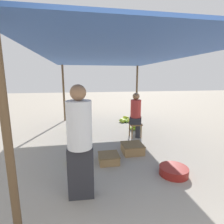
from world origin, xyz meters
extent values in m
cylinder|color=brown|center=(-1.54, 0.30, 1.12)|extent=(0.08, 0.08, 2.24)
cylinder|color=brown|center=(-1.54, 5.91, 1.12)|extent=(0.08, 0.08, 2.24)
cylinder|color=brown|center=(1.54, 5.91, 1.12)|extent=(0.08, 0.08, 2.24)
cube|color=#33569E|center=(0.00, 3.11, 2.26)|extent=(3.47, 6.01, 0.04)
cube|color=#2D2D33|center=(-0.89, 1.00, 0.39)|extent=(0.38, 0.22, 0.77)
cylinder|color=white|center=(-0.89, 1.00, 1.11)|extent=(0.37, 0.37, 0.67)
sphere|color=#9E704C|center=(-0.89, 1.00, 1.55)|extent=(0.22, 0.22, 0.22)
cube|color=brown|center=(0.70, 3.41, 0.40)|extent=(0.34, 0.34, 0.04)
cylinder|color=brown|center=(0.56, 3.27, 0.19)|extent=(0.04, 0.04, 0.38)
cylinder|color=brown|center=(0.83, 3.27, 0.19)|extent=(0.04, 0.04, 0.38)
cylinder|color=brown|center=(0.56, 3.54, 0.19)|extent=(0.04, 0.04, 0.38)
cylinder|color=brown|center=(0.83, 3.54, 0.19)|extent=(0.04, 0.04, 0.38)
cube|color=#2D2D33|center=(0.79, 3.44, 0.21)|extent=(0.24, 0.34, 0.42)
cube|color=#2D2D33|center=(0.70, 3.41, 0.51)|extent=(0.44, 0.44, 0.18)
cylinder|color=#BF3833|center=(0.70, 3.41, 0.86)|extent=(0.38, 0.38, 0.52)
sphere|color=#9E704C|center=(0.70, 3.41, 1.22)|extent=(0.20, 0.20, 0.20)
cylinder|color=maroon|center=(0.77, 1.30, 0.07)|extent=(0.52, 0.52, 0.15)
ellipsoid|color=#9FC430|center=(-1.04, 2.07, 0.06)|extent=(0.13, 0.23, 0.11)
ellipsoid|color=yellow|center=(-1.06, 2.13, 0.09)|extent=(0.33, 0.25, 0.10)
ellipsoid|color=#CAD528|center=(-0.96, 2.08, 0.05)|extent=(0.19, 0.33, 0.11)
ellipsoid|color=#74B337|center=(-1.03, 2.19, 0.07)|extent=(0.24, 0.14, 0.13)
ellipsoid|color=yellow|center=(-1.05, 2.15, 0.07)|extent=(0.24, 0.30, 0.10)
ellipsoid|color=#8ABB33|center=(-0.91, 2.01, 0.05)|extent=(0.27, 0.31, 0.10)
ellipsoid|color=#CAD528|center=(-0.95, 2.06, 0.13)|extent=(0.18, 0.29, 0.11)
ellipsoid|color=yellow|center=(-0.97, 2.09, 0.05)|extent=(0.37, 0.32, 0.10)
ellipsoid|color=#9EC430|center=(-0.89, 3.57, 0.12)|extent=(0.34, 0.29, 0.11)
ellipsoid|color=#BBCF2B|center=(-1.00, 3.50, 0.14)|extent=(0.32, 0.24, 0.15)
ellipsoid|color=#CCD628|center=(-1.06, 3.56, 0.12)|extent=(0.29, 0.11, 0.13)
ellipsoid|color=#82B835|center=(-1.04, 3.57, 0.10)|extent=(0.31, 0.23, 0.10)
ellipsoid|color=#C0D12A|center=(-0.98, 3.58, 0.05)|extent=(0.38, 0.33, 0.10)
ellipsoid|color=#CBD628|center=(-1.08, 4.35, 0.15)|extent=(0.26, 0.25, 0.10)
ellipsoid|color=#90BE32|center=(-1.07, 4.56, 0.05)|extent=(0.27, 0.34, 0.10)
ellipsoid|color=#B0CB2D|center=(-0.95, 4.39, 0.09)|extent=(0.29, 0.20, 0.11)
ellipsoid|color=#A1C52F|center=(-1.23, 4.33, 0.09)|extent=(0.27, 0.28, 0.15)
ellipsoid|color=#74B337|center=(-0.95, 4.20, 0.07)|extent=(0.27, 0.22, 0.14)
ellipsoid|color=#B8CE2B|center=(-1.18, 4.50, 0.08)|extent=(0.19, 0.25, 0.14)
ellipsoid|color=#B6CD2C|center=(-1.07, 4.34, 0.05)|extent=(0.56, 0.49, 0.10)
ellipsoid|color=#ADC92D|center=(0.95, 5.18, 0.07)|extent=(0.23, 0.25, 0.14)
ellipsoid|color=#86BA34|center=(0.90, 5.14, 0.06)|extent=(0.20, 0.27, 0.11)
ellipsoid|color=#7FB735|center=(0.89, 5.25, 0.06)|extent=(0.34, 0.28, 0.12)
ellipsoid|color=#A5C62F|center=(0.76, 5.28, 0.07)|extent=(0.37, 0.30, 0.14)
ellipsoid|color=#C6D429|center=(0.92, 5.35, 0.14)|extent=(0.28, 0.31, 0.14)
ellipsoid|color=#A7C72E|center=(0.78, 5.15, 0.06)|extent=(0.33, 0.33, 0.13)
ellipsoid|color=#A8C82E|center=(0.97, 5.27, 0.07)|extent=(0.25, 0.27, 0.13)
ellipsoid|color=#BED02A|center=(0.88, 5.29, 0.05)|extent=(0.40, 0.35, 0.10)
ellipsoid|color=#99C231|center=(0.97, 4.08, 0.16)|extent=(0.31, 0.29, 0.12)
ellipsoid|color=#A5C62F|center=(0.88, 4.07, 0.17)|extent=(0.22, 0.25, 0.11)
ellipsoid|color=yellow|center=(0.92, 4.09, 0.16)|extent=(0.35, 0.28, 0.14)
ellipsoid|color=#A6C72E|center=(0.98, 4.14, 0.12)|extent=(0.26, 0.29, 0.10)
ellipsoid|color=#91BE32|center=(0.93, 4.13, 0.05)|extent=(0.39, 0.34, 0.10)
cube|color=#9E7A4C|center=(-0.33, 1.97, 0.08)|extent=(0.40, 0.40, 0.16)
cube|color=brown|center=(-0.33, 1.97, 0.17)|extent=(0.42, 0.42, 0.02)
cube|color=#9E7A4C|center=(0.30, 2.34, 0.10)|extent=(0.47, 0.47, 0.20)
cube|color=brown|center=(0.30, 2.34, 0.21)|extent=(0.48, 0.48, 0.02)
camera|label=1|loc=(-0.85, -1.38, 1.75)|focal=28.00mm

